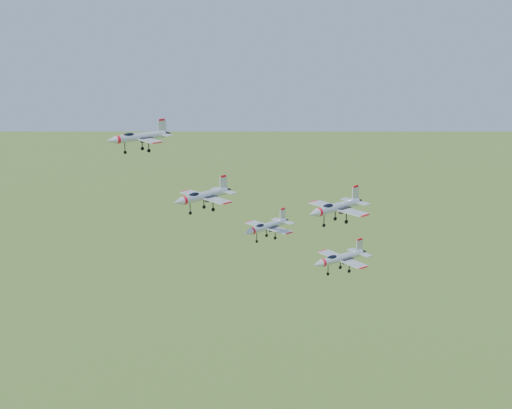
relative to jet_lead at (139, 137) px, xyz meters
name	(u,v)px	position (x,y,z in m)	size (l,w,h in m)	color
jet_lead	(139,137)	(0.00, 0.00, 0.00)	(13.20, 11.09, 3.54)	#B2B8C0
jet_left_high	(203,196)	(5.72, -15.49, -7.92)	(12.63, 10.80, 3.46)	#B2B8C0
jet_right_high	(336,207)	(18.69, -35.98, -6.35)	(12.06, 10.25, 3.28)	#B2B8C0
jet_left_low	(267,226)	(21.08, -9.18, -17.19)	(12.09, 10.36, 3.33)	#B2B8C0
jet_right_low	(340,258)	(27.21, -24.84, -19.40)	(12.54, 10.50, 3.36)	#B2B8C0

